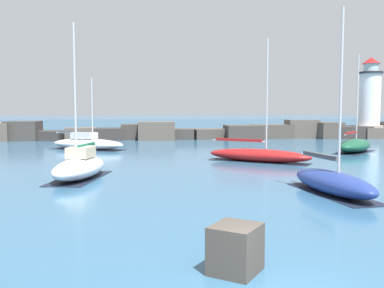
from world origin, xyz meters
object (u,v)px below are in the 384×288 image
at_px(sailboat_moored_0, 258,155).
at_px(sailboat_moored_6, 87,143).
at_px(sailboat_moored_2, 332,182).
at_px(sailboat_moored_4, 354,145).
at_px(sailboat_moored_1, 80,167).
at_px(lighthouse, 370,104).

relative_size(sailboat_moored_0, sailboat_moored_6, 1.13).
height_order(sailboat_moored_0, sailboat_moored_2, sailboat_moored_0).
bearing_deg(sailboat_moored_2, sailboat_moored_4, 59.94).
bearing_deg(sailboat_moored_0, sailboat_moored_1, -152.74).
height_order(lighthouse, sailboat_moored_2, lighthouse).
relative_size(sailboat_moored_0, sailboat_moored_2, 1.07).
distance_m(sailboat_moored_0, sailboat_moored_4, 12.70).
bearing_deg(sailboat_moored_2, sailboat_moored_1, 154.44).
bearing_deg(sailboat_moored_4, sailboat_moored_0, -151.14).
height_order(lighthouse, sailboat_moored_0, lighthouse).
xyz_separation_m(sailboat_moored_1, sailboat_moored_6, (-1.88, 18.65, -0.07)).
bearing_deg(sailboat_moored_2, lighthouse, 58.82).
relative_size(lighthouse, sailboat_moored_0, 1.21).
bearing_deg(sailboat_moored_4, sailboat_moored_2, -120.06).
height_order(lighthouse, sailboat_moored_1, lighthouse).
xyz_separation_m(lighthouse, sailboat_moored_0, (-23.25, -25.35, -4.29)).
bearing_deg(lighthouse, sailboat_moored_2, -121.18).
height_order(sailboat_moored_1, sailboat_moored_2, sailboat_moored_1).
relative_size(sailboat_moored_1, sailboat_moored_2, 1.02).
xyz_separation_m(sailboat_moored_0, sailboat_moored_2, (0.19, -12.75, 0.04)).
relative_size(sailboat_moored_1, sailboat_moored_4, 0.97).
relative_size(lighthouse, sailboat_moored_1, 1.26).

